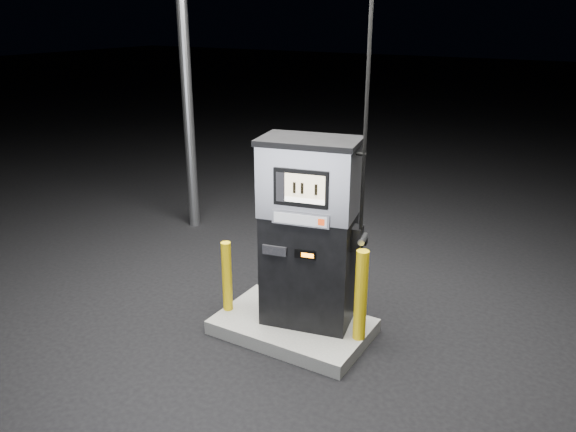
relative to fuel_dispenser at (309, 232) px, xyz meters
The scene contains 5 objects.
ground 1.17m from the fuel_dispenser, 141.82° to the right, with size 80.00×80.00×0.00m, color black.
pump_island 1.09m from the fuel_dispenser, 141.82° to the right, with size 1.60×1.00×0.15m, color slate.
fuel_dispenser is the anchor object (origin of this frame).
bollard_left 1.09m from the fuel_dispenser, 163.85° to the right, with size 0.11×0.11×0.80m, color yellow.
bollard_right 0.81m from the fuel_dispenser, ahead, with size 0.13×0.13×0.95m, color yellow.
Camera 1 is at (2.62, -4.53, 3.24)m, focal length 35.00 mm.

